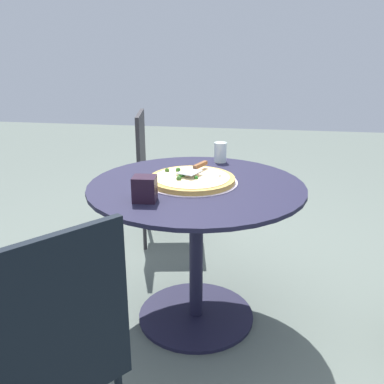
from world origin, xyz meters
The scene contains 8 objects.
ground_plane centered at (0.00, 0.00, 0.00)m, with size 10.00×10.00×0.00m, color #5C675F.
patio_table centered at (0.00, 0.00, 0.50)m, with size 0.98×0.98×0.70m.
pizza_on_tray centered at (-0.02, -0.02, 0.71)m, with size 0.42×0.42×0.05m.
pizza_server centered at (-0.08, -0.01, 0.75)m, with size 0.21×0.12×0.02m.
drinking_cup centered at (-0.40, 0.07, 0.75)m, with size 0.07×0.07×0.10m, color silver.
napkin_dispenser centered at (0.24, -0.17, 0.75)m, with size 0.09×0.08×0.10m, color black.
patio_chair_far centered at (0.92, -0.26, 0.51)m, with size 0.51×0.51×0.89m.
patio_chair_corner centered at (-0.85, -0.38, 0.52)m, with size 0.43×0.43×0.88m.
Camera 1 is at (1.81, 0.26, 1.30)m, focal length 40.10 mm.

